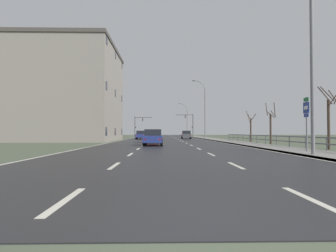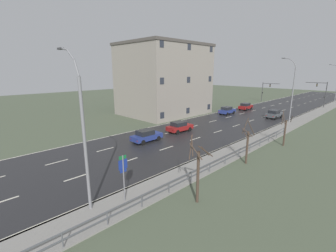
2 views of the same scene
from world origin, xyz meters
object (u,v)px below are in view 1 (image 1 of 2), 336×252
at_px(street_lamp_midground, 204,110).
at_px(car_distant, 186,135).
at_px(car_far_left, 153,137).
at_px(traffic_signal_right, 190,122).
at_px(car_far_right, 141,135).
at_px(street_lamp_foreground, 309,63).
at_px(traffic_signal_left, 138,123).
at_px(car_near_left, 144,134).
at_px(highway_sign, 306,117).
at_px(car_near_right, 152,136).
at_px(brick_building, 71,94).
at_px(street_lamp_distant, 187,120).

height_order(street_lamp_midground, car_distant, street_lamp_midground).
bearing_deg(car_far_left, traffic_signal_right, 80.46).
xyz_separation_m(car_distant, car_far_right, (-8.55, -2.95, 0.00)).
height_order(street_lamp_foreground, car_distant, street_lamp_foreground).
xyz_separation_m(car_far_right, car_far_left, (2.98, -24.23, 0.00)).
height_order(street_lamp_midground, traffic_signal_left, street_lamp_midground).
height_order(street_lamp_foreground, street_lamp_midground, street_lamp_midground).
bearing_deg(car_far_left, car_near_left, 95.46).
relative_size(highway_sign, car_far_right, 0.84).
xyz_separation_m(highway_sign, car_near_left, (-12.63, 42.12, -1.42)).
relative_size(car_near_right, car_far_left, 1.02).
relative_size(car_near_right, car_near_left, 1.01).
bearing_deg(car_distant, traffic_signal_right, 84.68).
xyz_separation_m(traffic_signal_right, car_distant, (-2.86, -21.26, -3.27)).
distance_m(street_lamp_midground, highway_sign, 35.30).
height_order(traffic_signal_right, brick_building, brick_building).
relative_size(street_lamp_midground, car_far_right, 2.70).
height_order(highway_sign, car_distant, highway_sign).
bearing_deg(street_lamp_foreground, street_lamp_midground, 89.96).
distance_m(street_lamp_midground, car_distant, 5.98).
distance_m(car_near_left, brick_building, 20.46).
relative_size(traffic_signal_right, car_far_right, 1.52).
bearing_deg(brick_building, car_near_right, -35.04).
xyz_separation_m(traffic_signal_right, traffic_signal_left, (-14.10, 0.57, -0.40)).
bearing_deg(car_far_right, street_lamp_midground, 4.51).
relative_size(street_lamp_distant, brick_building, 0.65).
xyz_separation_m(street_lamp_distant, car_far_right, (-11.74, -38.24, -4.36)).
height_order(car_near_left, car_far_left, same).
bearing_deg(traffic_signal_left, car_far_left, -83.40).
bearing_deg(street_lamp_distant, highway_sign, -89.22).
relative_size(car_distant, car_far_right, 1.02).
height_order(car_far_right, car_far_left, same).
relative_size(street_lamp_midground, car_near_right, 2.65).
relative_size(car_distant, car_near_right, 1.00).
height_order(street_lamp_foreground, car_near_right, street_lamp_foreground).
relative_size(car_near_left, brick_building, 0.25).
bearing_deg(traffic_signal_left, street_lamp_midground, -58.72).
distance_m(street_lamp_midground, brick_building, 23.85).
bearing_deg(car_far_left, car_near_right, 92.97).
bearing_deg(car_near_left, street_lamp_distant, 67.28).
distance_m(highway_sign, car_distant, 37.40).
bearing_deg(traffic_signal_right, street_lamp_midground, -89.09).
bearing_deg(highway_sign, brick_building, 131.69).
distance_m(highway_sign, car_near_right, 19.46).
distance_m(car_near_right, brick_building, 16.63).
relative_size(car_distant, car_near_left, 1.00).
relative_size(street_lamp_midground, street_lamp_distant, 1.04).
distance_m(car_near_right, car_far_left, 6.64).
bearing_deg(street_lamp_foreground, car_far_left, 125.93).
bearing_deg(street_lamp_midground, brick_building, -155.92).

